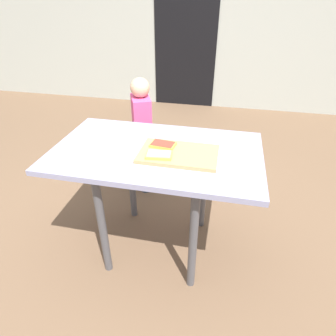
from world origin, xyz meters
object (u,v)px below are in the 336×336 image
(plate_white_right, at_px, (210,151))
(child_left, at_px, (142,131))
(pizza_slice_far_left, at_px, (163,145))
(dining_table, at_px, (157,163))
(pizza_slice_near_left, at_px, (159,155))
(cutting_board, at_px, (178,154))

(plate_white_right, bearing_deg, child_left, 133.56)
(pizza_slice_far_left, height_order, plate_white_right, pizza_slice_far_left)
(plate_white_right, xyz_separation_m, child_left, (-0.60, 0.63, -0.22))
(pizza_slice_far_left, relative_size, plate_white_right, 0.83)
(dining_table, xyz_separation_m, pizza_slice_near_left, (0.04, -0.11, 0.12))
(dining_table, relative_size, pizza_slice_far_left, 8.04)
(dining_table, xyz_separation_m, cutting_board, (0.14, -0.04, 0.10))
(cutting_board, bearing_deg, plate_white_right, 27.39)
(pizza_slice_near_left, xyz_separation_m, plate_white_right, (0.26, 0.15, -0.03))
(dining_table, relative_size, cutting_board, 2.77)
(plate_white_right, distance_m, child_left, 0.90)
(dining_table, distance_m, pizza_slice_near_left, 0.17)
(pizza_slice_near_left, bearing_deg, pizza_slice_far_left, 93.14)
(dining_table, height_order, cutting_board, cutting_board)
(dining_table, relative_size, pizza_slice_near_left, 8.10)
(pizza_slice_far_left, bearing_deg, child_left, 116.72)
(cutting_board, relative_size, plate_white_right, 2.40)
(pizza_slice_far_left, xyz_separation_m, child_left, (-0.34, 0.67, -0.25))
(cutting_board, distance_m, pizza_slice_far_left, 0.12)
(dining_table, distance_m, child_left, 0.75)
(cutting_board, height_order, plate_white_right, cutting_board)
(pizza_slice_far_left, distance_m, plate_white_right, 0.27)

